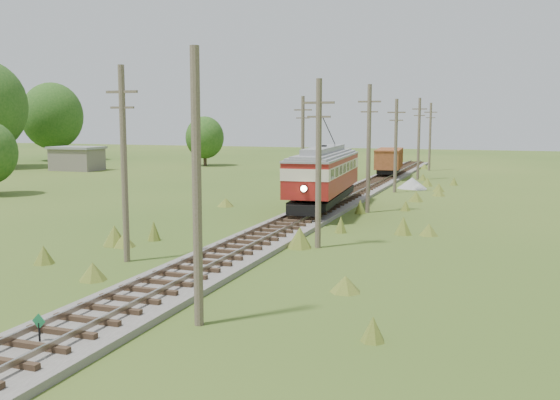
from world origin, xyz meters
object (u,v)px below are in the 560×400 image
at_px(switch_marker, 39,329).
at_px(gravel_pile, 413,183).
at_px(gondola, 389,160).
at_px(streetcar, 324,172).

bearing_deg(switch_marker, gravel_pile, 84.66).
distance_m(switch_marker, gondola, 56.76).
height_order(streetcar, gondola, streetcar).
xyz_separation_m(gondola, gravel_pile, (4.13, -10.42, -1.53)).
distance_m(streetcar, gravel_pile, 17.57).
xyz_separation_m(switch_marker, gravel_pile, (4.33, 46.32, -0.14)).
distance_m(switch_marker, gravel_pile, 46.53).
relative_size(switch_marker, gravel_pile, 0.35).
relative_size(switch_marker, gondola, 0.13).
bearing_deg(streetcar, gravel_pile, 71.49).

